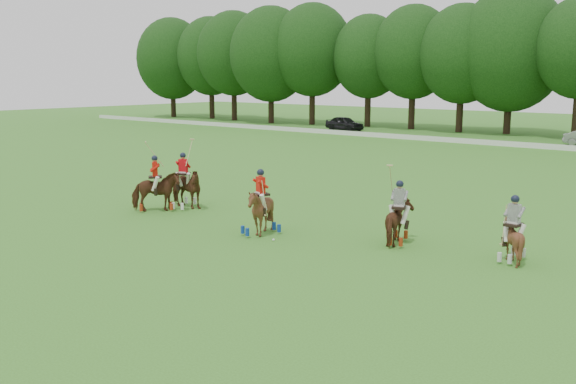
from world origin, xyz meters
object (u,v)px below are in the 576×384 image
Objects in this scene: polo_red_a at (156,191)px; polo_stripe_b at (513,239)px; polo_red_c at (261,211)px; polo_stripe_a at (399,222)px; polo_ball at (273,240)px; polo_red_b at (184,188)px; car_left at (344,123)px.

polo_red_a is 1.40× the size of polo_stripe_b.
polo_red_c is 0.88× the size of polo_stripe_a.
polo_stripe_a reaches higher than polo_ball.
polo_red_b is at bearing 164.92° from polo_ball.
polo_stripe_b is (14.15, 1.01, -0.16)m from polo_red_b.
polo_red_b is 1.23× the size of polo_red_c.
polo_stripe_a is at bearing 3.49° from polo_red_b.
polo_red_b is at bearing 166.19° from polo_red_c.
polo_red_b is 10.35m from polo_stripe_a.
car_left is at bearing 113.99° from polo_red_a.
car_left is 47.17m from polo_ball.
polo_stripe_a is (10.74, 1.85, -0.09)m from polo_red_a.
polo_stripe_a is (10.33, 0.63, -0.11)m from polo_red_b.
polo_red_c is 26.94× the size of polo_ball.
car_left is 1.48× the size of polo_red_b.
polo_red_b is at bearing -176.51° from polo_stripe_a.
car_left is at bearing 115.16° from polo_red_b.
polo_red_a reaches higher than polo_stripe_a.
polo_stripe_b is at bearing -130.68° from car_left.
polo_ball is (6.76, -1.82, -0.85)m from polo_red_b.
polo_red_c is at bearing -155.44° from polo_stripe_a.
polo_red_b reaches higher than polo_ball.
polo_red_c is 4.96m from polo_stripe_a.
polo_red_c is (23.82, -39.75, 0.13)m from car_left.
polo_stripe_b is at bearing 4.09° from polo_red_b.
polo_red_a is at bearing 178.03° from polo_red_c.
car_left is at bearing 120.93° from polo_red_c.
polo_red_b is 5.99m from polo_red_c.
polo_red_b is at bearing -175.91° from polo_stripe_b.
polo_red_a reaches higher than polo_stripe_b.
polo_stripe_b is 23.46× the size of polo_ball.
polo_stripe_a is at bearing 24.56° from polo_red_c.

